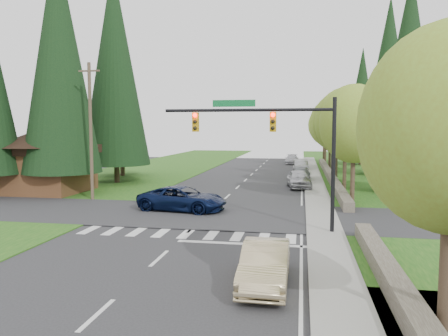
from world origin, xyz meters
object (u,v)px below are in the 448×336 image
(sedan_champagne, at_px, (265,264))
(parked_car_d, at_px, (301,164))
(parked_car_a, at_px, (299,179))
(suv_navy, at_px, (183,199))
(parked_car_e, at_px, (292,159))
(parked_car_b, at_px, (301,174))
(parked_car_c, at_px, (301,167))

(sedan_champagne, xyz_separation_m, parked_car_d, (1.10, 41.70, 0.02))
(parked_car_a, distance_m, parked_car_d, 16.91)
(suv_navy, bearing_deg, parked_car_e, 0.60)
(sedan_champagne, relative_size, parked_car_a, 0.93)
(sedan_champagne, relative_size, parked_car_e, 0.92)
(parked_car_b, xyz_separation_m, parked_car_d, (0.00, 11.38, 0.10))
(parked_car_a, distance_m, parked_car_b, 5.54)
(parked_car_d, bearing_deg, parked_car_a, -86.86)
(parked_car_c, distance_m, parked_car_e, 13.29)
(parked_car_c, bearing_deg, sedan_champagne, -94.17)
(parked_car_c, distance_m, parked_car_d, 3.26)
(parked_car_a, bearing_deg, suv_navy, -127.32)
(parked_car_c, bearing_deg, parked_car_a, -93.25)
(parked_car_d, xyz_separation_m, parked_car_e, (-1.40, 9.95, -0.05))
(parked_car_e, bearing_deg, parked_car_a, -87.05)
(sedan_champagne, xyz_separation_m, parked_car_e, (-0.30, 51.65, -0.03))
(sedan_champagne, height_order, suv_navy, suv_navy)
(parked_car_d, height_order, parked_car_e, parked_car_d)
(suv_navy, bearing_deg, parked_car_b, -13.18)
(parked_car_b, bearing_deg, parked_car_d, 92.75)
(suv_navy, height_order, parked_car_d, suv_navy)
(sedan_champagne, xyz_separation_m, suv_navy, (-6.32, 12.40, 0.07))
(parked_car_c, height_order, parked_car_e, parked_car_c)
(sedan_champagne, height_order, parked_car_d, parked_car_d)
(parked_car_b, bearing_deg, parked_car_c, 92.75)
(sedan_champagne, distance_m, parked_car_d, 41.71)
(parked_car_b, distance_m, parked_car_d, 11.38)
(suv_navy, height_order, parked_car_c, suv_navy)
(parked_car_c, xyz_separation_m, parked_car_e, (-1.40, 13.21, -0.05))
(parked_car_c, xyz_separation_m, parked_car_d, (0.00, 3.26, -0.00))
(parked_car_a, height_order, parked_car_d, parked_car_a)
(parked_car_a, xyz_separation_m, parked_car_c, (0.17, 13.65, -0.07))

